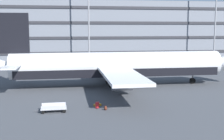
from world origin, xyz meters
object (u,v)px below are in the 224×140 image
(airliner, at_px, (115,66))
(backpack_black, at_px, (106,108))
(baggage_cart, at_px, (54,108))
(suitcase_purple, at_px, (97,105))
(suitcase_small, at_px, (97,105))

(airliner, bearing_deg, backpack_black, -103.86)
(backpack_black, distance_m, baggage_cart, 5.37)
(suitcase_purple, bearing_deg, airliner, 71.64)
(suitcase_small, relative_size, baggage_cart, 0.27)
(suitcase_purple, height_order, baggage_cart, suitcase_purple)
(airliner, relative_size, suitcase_purple, 43.73)
(airliner, height_order, suitcase_purple, airliner)
(airliner, distance_m, backpack_black, 13.31)
(suitcase_small, xyz_separation_m, backpack_black, (0.68, -1.85, 0.12))
(airliner, xyz_separation_m, baggage_cart, (-8.48, -12.43, -2.61))
(backpack_black, bearing_deg, airliner, 76.14)
(airliner, relative_size, baggage_cart, 11.13)
(backpack_black, height_order, baggage_cart, baggage_cart)
(suitcase_small, bearing_deg, baggage_cart, -160.71)
(airliner, relative_size, suitcase_small, 40.99)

